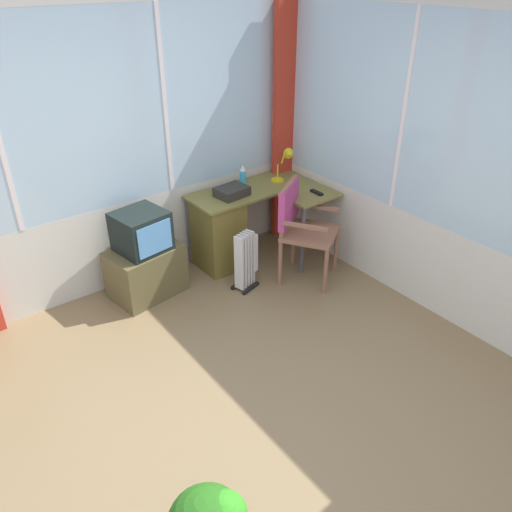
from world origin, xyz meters
name	(u,v)px	position (x,y,z in m)	size (l,w,h in m)	color
ground	(256,437)	(0.00, 0.00, -0.03)	(5.17, 5.49, 0.06)	olive
north_window_panel	(93,154)	(0.00, 2.28, 1.31)	(4.17, 0.07, 2.63)	silver
east_window_panel	(480,178)	(2.12, 0.00, 1.31)	(0.07, 4.49, 2.63)	silver
curtain_corner	(284,123)	(1.99, 2.15, 1.26)	(0.25, 0.07, 2.53)	red
desk	(224,228)	(1.08, 1.95, 0.40)	(1.29, 0.92, 0.74)	olive
desk_lamp	(287,160)	(1.84, 1.92, 0.96)	(0.23, 0.20, 0.35)	yellow
tv_remote	(317,192)	(1.86, 1.48, 0.75)	(0.04, 0.15, 0.02)	black
spray_bottle	(243,176)	(1.41, 2.08, 0.84)	(0.06, 0.06, 0.22)	#3BB4E1
paper_tray	(232,192)	(1.17, 1.93, 0.79)	(0.30, 0.23, 0.09)	#2C2A26
wooden_armchair	(298,219)	(1.51, 1.35, 0.62)	(0.66, 0.67, 0.96)	#8F5E47
tv_on_stand	(145,259)	(0.20, 1.94, 0.37)	(0.70, 0.54, 0.83)	brown
space_heater	(247,260)	(1.00, 1.47, 0.29)	(0.29, 0.23, 0.58)	silver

